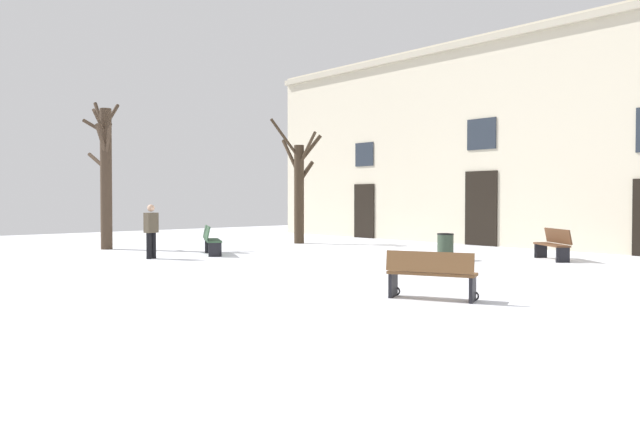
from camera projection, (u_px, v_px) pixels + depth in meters
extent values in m
plane|color=white|center=(263.00, 265.00, 16.18)|extent=(37.00, 37.00, 0.00)
cube|color=beige|center=(486.00, 140.00, 22.99)|extent=(23.12, 0.40, 7.88)
cube|color=#B1A993|center=(482.00, 40.00, 22.73)|extent=(23.12, 0.30, 0.24)
cube|color=black|center=(364.00, 211.00, 27.44)|extent=(1.20, 0.08, 2.40)
cube|color=#262D38|center=(364.00, 154.00, 27.38)|extent=(1.08, 0.06, 1.05)
cube|color=black|center=(481.00, 208.00, 22.93)|extent=(1.37, 0.08, 2.79)
cube|color=#262D38|center=(482.00, 134.00, 22.86)|extent=(1.23, 0.06, 1.15)
cylinder|color=#423326|center=(106.00, 179.00, 21.28)|extent=(0.39, 0.39, 4.87)
cylinder|color=#423326|center=(112.00, 115.00, 21.67)|extent=(0.74, 0.84, 0.91)
cylinder|color=#423326|center=(108.00, 140.00, 20.77)|extent=(1.15, 0.41, 1.05)
cylinder|color=#423326|center=(100.00, 120.00, 21.60)|extent=(1.09, 0.16, 1.33)
cylinder|color=#423326|center=(98.00, 161.00, 21.60)|extent=(1.14, 0.30, 0.67)
cylinder|color=#423326|center=(100.00, 123.00, 20.82)|extent=(0.64, 0.75, 0.86)
cylinder|color=#423326|center=(102.00, 139.00, 20.69)|extent=(1.06, 0.83, 0.97)
cylinder|color=#423326|center=(95.00, 127.00, 21.36)|extent=(0.88, 0.60, 0.59)
cylinder|color=#382B1E|center=(299.00, 194.00, 24.06)|extent=(0.39, 0.39, 3.85)
cylinder|color=#382B1E|center=(285.00, 139.00, 23.76)|extent=(0.46, 1.23, 1.53)
cylinder|color=#382B1E|center=(291.00, 157.00, 24.45)|extent=(1.20, 0.22, 1.50)
cylinder|color=#382B1E|center=(306.00, 172.00, 24.23)|extent=(0.23, 0.77, 0.90)
cylinder|color=#382B1E|center=(310.00, 149.00, 23.95)|extent=(0.85, 0.72, 1.15)
cylinder|color=#382B1E|center=(306.00, 171.00, 24.34)|extent=(0.25, 0.88, 0.86)
cylinder|color=#382B1E|center=(307.00, 149.00, 23.63)|extent=(1.11, 0.17, 1.29)
cylinder|color=#2D3D2D|center=(445.00, 247.00, 17.60)|extent=(0.46, 0.46, 0.73)
torus|color=black|center=(445.00, 234.00, 17.59)|extent=(0.49, 0.49, 0.04)
cube|color=#51331E|center=(551.00, 245.00, 17.55)|extent=(1.45, 1.24, 0.05)
cube|color=#51331E|center=(558.00, 236.00, 17.56)|extent=(1.27, 1.01, 0.42)
cube|color=black|center=(541.00, 250.00, 18.25)|extent=(0.27, 0.34, 0.44)
torus|color=black|center=(535.00, 255.00, 18.24)|extent=(0.15, 0.13, 0.17)
cube|color=black|center=(563.00, 255.00, 16.87)|extent=(0.27, 0.34, 0.44)
torus|color=black|center=(557.00, 260.00, 16.86)|extent=(0.15, 0.13, 0.17)
cube|color=#2D4C33|center=(213.00, 240.00, 19.25)|extent=(1.60, 1.10, 0.05)
cube|color=#2D4C33|center=(207.00, 232.00, 19.19)|extent=(1.46, 0.83, 0.42)
cube|color=black|center=(215.00, 249.00, 18.55)|extent=(0.23, 0.37, 0.45)
torus|color=black|center=(221.00, 254.00, 18.60)|extent=(0.17, 0.10, 0.17)
cube|color=black|center=(211.00, 246.00, 19.96)|extent=(0.23, 0.37, 0.45)
torus|color=black|center=(216.00, 250.00, 20.00)|extent=(0.17, 0.10, 0.17)
cube|color=brown|center=(432.00, 273.00, 10.71)|extent=(1.57, 1.02, 0.05)
cube|color=brown|center=(429.00, 262.00, 10.53)|extent=(1.42, 0.71, 0.35)
cube|color=black|center=(473.00, 289.00, 10.44)|extent=(0.22, 0.38, 0.46)
torus|color=black|center=(474.00, 296.00, 10.59)|extent=(0.17, 0.10, 0.17)
cube|color=black|center=(393.00, 284.00, 11.00)|extent=(0.22, 0.38, 0.46)
torus|color=black|center=(396.00, 291.00, 11.16)|extent=(0.17, 0.10, 0.17)
cylinder|color=black|center=(149.00, 246.00, 17.87)|extent=(0.14, 0.14, 0.76)
cylinder|color=black|center=(154.00, 246.00, 18.01)|extent=(0.14, 0.14, 0.76)
cube|color=#4C4233|center=(151.00, 223.00, 17.92)|extent=(0.31, 0.42, 0.59)
sphere|color=tan|center=(151.00, 208.00, 17.91)|extent=(0.21, 0.21, 0.21)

